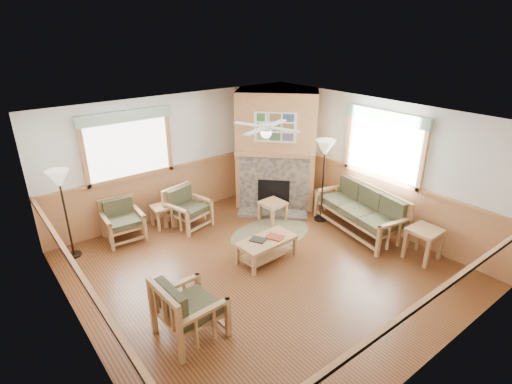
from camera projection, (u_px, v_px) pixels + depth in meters
floor at (262, 268)px, 7.17m from camera, size 6.00×6.00×0.01m
ceiling at (263, 120)px, 6.11m from camera, size 6.00×6.00×0.01m
wall_back at (178, 156)px, 8.82m from camera, size 6.00×0.02×2.70m
wall_front at (431, 286)px, 4.46m from camera, size 6.00×0.02×2.70m
wall_left at (75, 261)px, 4.95m from camera, size 0.02×6.00×2.70m
wall_right at (375, 164)px, 8.34m from camera, size 0.02×6.00×2.70m
wainscot at (263, 242)px, 6.96m from camera, size 6.00×6.00×1.10m
fireplace at (276, 149)px, 9.29m from camera, size 3.11×3.11×2.70m
window_back at (123, 109)px, 7.71m from camera, size 1.90×0.16×1.50m
window_right at (389, 109)px, 7.71m from camera, size 0.16×1.90×1.50m
ceiling_fan at (266, 116)px, 6.52m from camera, size 1.59×1.59×0.36m
sofa at (360, 211)px, 8.30m from camera, size 2.13×1.16×0.93m
armchair_back_left at (123, 221)px, 7.99m from camera, size 0.77×0.77×0.81m
armchair_back_right at (188, 208)px, 8.48m from camera, size 0.92×0.92×0.85m
armchair_left at (190, 307)px, 5.49m from camera, size 0.85×0.85×0.92m
coffee_table at (267, 250)px, 7.34m from camera, size 1.11×0.59×0.43m
end_table_chairs at (163, 216)px, 8.54m from camera, size 0.45×0.43×0.49m
end_table_sofa at (423, 244)px, 7.36m from camera, size 0.55×0.53×0.62m
footstool at (273, 211)px, 8.85m from camera, size 0.53×0.53×0.43m
braided_rug at (270, 233)px, 8.34m from camera, size 1.92×1.92×0.01m
floor_lamp_left at (66, 215)px, 7.22m from camera, size 0.48×0.48×1.73m
floor_lamp_right at (323, 181)px, 8.59m from camera, size 0.46×0.46×1.84m
book_red at (275, 236)px, 7.29m from camera, size 0.32×0.36×0.03m
book_dark at (258, 239)px, 7.21m from camera, size 0.30×0.33×0.03m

